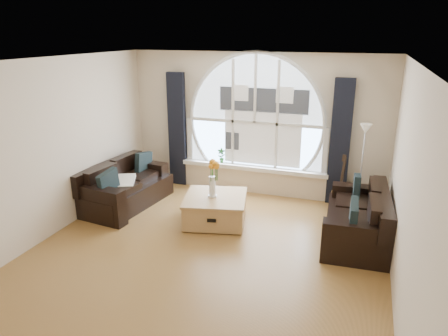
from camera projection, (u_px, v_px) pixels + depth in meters
ground at (203, 257)px, 5.88m from camera, size 5.00×5.50×0.01m
ceiling at (200, 62)px, 5.04m from camera, size 5.00×5.50×0.01m
wall_back at (255, 125)px, 7.93m from camera, size 5.00×0.01×2.70m
wall_front at (60, 278)px, 2.99m from camera, size 5.00×0.01×2.70m
wall_left at (48, 150)px, 6.23m from camera, size 0.01×5.50×2.70m
wall_right at (406, 189)px, 4.69m from camera, size 0.01×5.50×2.70m
attic_slope at (389, 99)px, 4.47m from camera, size 0.92×5.50×0.72m
arched_window at (255, 111)px, 7.82m from camera, size 2.60×0.06×2.15m
window_sill at (253, 168)px, 8.10m from camera, size 2.90×0.22×0.08m
window_frame at (255, 111)px, 7.79m from camera, size 2.76×0.08×2.15m
neighbor_house at (263, 118)px, 7.79m from camera, size 1.70×0.02×1.50m
curtain_left at (177, 130)px, 8.38m from camera, size 0.35×0.12×2.30m
curtain_right at (340, 143)px, 7.39m from camera, size 0.35×0.12×2.30m
sofa_left at (126, 184)px, 7.53m from camera, size 1.10×1.87×0.79m
sofa_right at (357, 215)px, 6.27m from camera, size 0.97×1.80×0.78m
coffee_chest at (215, 208)px, 6.91m from camera, size 1.20×1.20×0.49m
throw_blanket at (119, 182)px, 7.34m from camera, size 0.73×0.73×0.10m
vase_flowers at (212, 174)px, 6.73m from camera, size 0.24×0.24×0.70m
floor_lamp at (361, 170)px, 7.06m from camera, size 0.24×0.24×1.60m
guitar at (342, 182)px, 7.28m from camera, size 0.42×0.34×1.06m
potted_plant at (221, 155)px, 8.25m from camera, size 0.18×0.14×0.29m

